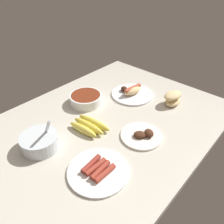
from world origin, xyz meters
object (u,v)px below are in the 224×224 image
Objects in this scene: bread_stack at (173,98)px; bowl_chili at (86,98)px; bowl_coleslaw at (40,141)px; plate_sausages at (98,170)px; plate_grilled_meat at (142,135)px; banana_bunch at (89,126)px; plate_hotdog_assembled at (132,92)px.

bowl_chili is at bearing 131.10° from bread_stack.
bowl_coleslaw is 28.30cm from plate_sausages.
bowl_chili is at bearing 87.27° from plate_grilled_meat.
banana_bunch is at bearing 157.93° from bread_stack.
plate_grilled_meat is at bearing -39.38° from bowl_coleslaw.
plate_grilled_meat is 39.11cm from bowl_chili.
plate_hotdog_assembled is 1.28× the size of plate_grilled_meat.
banana_bunch is at bearing -129.04° from bowl_chili.
banana_bunch is at bearing 119.17° from plate_grilled_meat.
bowl_coleslaw reaches higher than plate_hotdog_assembled.
plate_sausages is (-59.93, -2.71, -2.73)cm from bread_stack.
plate_sausages is 1.34× the size of bowl_chili.
bowl_coleslaw reaches higher than banana_bunch.
plate_hotdog_assembled is at bearing -29.77° from bowl_chili.
bowl_coleslaw is 37.69cm from bowl_chili.
bowl_chili is (-23.60, 13.50, 1.19)cm from plate_hotdog_assembled.
banana_bunch is (-44.97, 18.23, -1.77)cm from bread_stack.
bowl_coleslaw is 59.74cm from plate_hotdog_assembled.
bread_stack is 0.69× the size of banana_bunch.
plate_hotdog_assembled is 36.06cm from plate_grilled_meat.
bowl_chili is (28.96, 38.21, 2.01)cm from plate_sausages.
plate_grilled_meat is 1.07× the size of bowl_chili.
bowl_coleslaw is 0.69× the size of plate_sausages.
plate_hotdog_assembled reaches higher than plate_grilled_meat.
banana_bunch is 25.75cm from plate_sausages.
plate_hotdog_assembled is 1.27× the size of banana_bunch.
plate_sausages is at bearing -154.82° from plate_hotdog_assembled.
bowl_chili is (36.06, 10.95, -0.65)cm from bowl_coleslaw.
plate_grilled_meat is at bearing -60.83° from banana_bunch.
banana_bunch is 1.01× the size of plate_grilled_meat.
bread_stack is at bearing -20.12° from bowl_coleslaw.
plate_hotdog_assembled is at bearing 108.52° from bread_stack.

